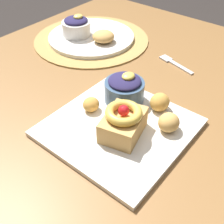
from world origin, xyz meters
The scene contains 12 objects.
dining_table centered at (0.00, 0.00, 0.63)m, with size 1.21×0.90×0.73m.
woven_placemat centered at (0.22, 0.19, 0.73)m, with size 0.39×0.39×0.01m, color #AD894C.
front_plate centered at (-0.07, -0.15, 0.74)m, with size 0.29×0.29×0.01m, color white.
cake_slice centered at (-0.09, -0.17, 0.77)m, with size 0.12×0.10×0.07m.
berry_ramekin centered at (0.01, -0.10, 0.77)m, with size 0.10×0.10×0.07m.
fritter_front centered at (0.03, -0.19, 0.76)m, with size 0.05×0.04×0.04m, color gold.
fritter_middle centered at (-0.01, -0.24, 0.76)m, with size 0.05×0.04×0.04m, color tan.
fritter_back centered at (-0.07, -0.07, 0.76)m, with size 0.04×0.04×0.03m, color gold.
back_plate centered at (0.22, 0.19, 0.74)m, with size 0.29×0.29×0.01m, color white.
back_ramekin centered at (0.19, 0.23, 0.78)m, with size 0.09×0.09×0.07m.
back_pastry centered at (0.21, 0.13, 0.76)m, with size 0.07×0.07×0.04m, color tan.
fork centered at (0.25, -0.10, 0.73)m, with size 0.05×0.13×0.00m.
Camera 1 is at (-0.44, -0.43, 1.18)m, focal length 46.09 mm.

